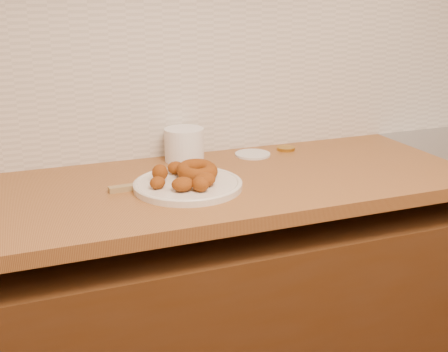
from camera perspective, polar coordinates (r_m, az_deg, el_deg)
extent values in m
cube|color=#C3B094|center=(1.94, 3.58, 16.12)|extent=(4.00, 0.02, 2.70)
cube|color=#482B15|center=(1.96, 6.87, -13.78)|extent=(3.60, 0.60, 0.77)
cube|color=#94612F|center=(1.56, -14.08, -2.62)|extent=(2.30, 0.62, 0.04)
cube|color=silver|center=(1.94, 3.64, 11.68)|extent=(3.60, 0.02, 0.60)
cylinder|color=silver|center=(1.56, -3.69, -0.94)|extent=(0.30, 0.30, 0.02)
torus|color=brown|center=(1.59, -2.76, 0.55)|extent=(0.15, 0.16, 0.05)
ellipsoid|color=brown|center=(1.57, -6.53, 0.35)|extent=(0.05, 0.04, 0.05)
ellipsoid|color=brown|center=(1.51, -6.77, -0.67)|extent=(0.06, 0.06, 0.03)
ellipsoid|color=brown|center=(1.49, -4.23, -0.83)|extent=(0.08, 0.07, 0.04)
ellipsoid|color=brown|center=(1.48, -2.43, -0.85)|extent=(0.06, 0.06, 0.04)
ellipsoid|color=brown|center=(1.63, -4.94, 0.85)|extent=(0.06, 0.06, 0.04)
ellipsoid|color=brown|center=(1.52, -1.95, -0.36)|extent=(0.07, 0.07, 0.04)
cylinder|color=white|center=(1.81, -4.06, 3.20)|extent=(0.14, 0.14, 0.11)
cylinder|color=silver|center=(1.88, 2.93, 2.22)|extent=(0.14, 0.14, 0.01)
cylinder|color=gold|center=(1.95, 6.30, 2.79)|extent=(0.07, 0.07, 0.01)
cube|color=olive|center=(1.58, -8.15, -0.95)|extent=(0.20, 0.04, 0.02)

